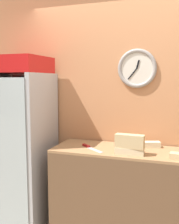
# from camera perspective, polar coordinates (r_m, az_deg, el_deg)

# --- Properties ---
(wall_back) EXTENTS (5.20, 0.10, 2.70)m
(wall_back) POSITION_cam_1_polar(r_m,az_deg,el_deg) (2.98, 10.24, 1.30)
(wall_back) COLOR tan
(wall_back) RESTS_ON ground_plane
(prep_counter) EXTENTS (1.60, 0.57, 0.94)m
(prep_counter) POSITION_cam_1_polar(r_m,az_deg,el_deg) (2.89, 8.82, -17.16)
(prep_counter) COLOR brown
(prep_counter) RESTS_ON ground_plane
(beverage_cooler) EXTENTS (0.67, 0.65, 1.90)m
(beverage_cooler) POSITION_cam_1_polar(r_m,az_deg,el_deg) (3.18, -14.46, -4.37)
(beverage_cooler) COLOR #B2B7BC
(beverage_cooler) RESTS_ON ground_plane
(sandwich_stack_bottom) EXTENTS (0.28, 0.09, 0.06)m
(sandwich_stack_bottom) POSITION_cam_1_polar(r_m,az_deg,el_deg) (2.57, 8.70, -8.39)
(sandwich_stack_bottom) COLOR beige
(sandwich_stack_bottom) RESTS_ON prep_counter
(sandwich_stack_middle) EXTENTS (0.28, 0.10, 0.06)m
(sandwich_stack_middle) POSITION_cam_1_polar(r_m,az_deg,el_deg) (2.55, 8.73, -7.00)
(sandwich_stack_middle) COLOR tan
(sandwich_stack_middle) RESTS_ON sandwich_stack_bottom
(sandwich_stack_top) EXTENTS (0.28, 0.10, 0.06)m
(sandwich_stack_top) POSITION_cam_1_polar(r_m,az_deg,el_deg) (2.53, 8.76, -5.58)
(sandwich_stack_top) COLOR tan
(sandwich_stack_top) RESTS_ON sandwich_stack_middle
(sandwich_flat_right) EXTENTS (0.29, 0.18, 0.06)m
(sandwich_flat_right) POSITION_cam_1_polar(r_m,az_deg,el_deg) (2.85, 12.34, -6.95)
(sandwich_flat_right) COLOR beige
(sandwich_flat_right) RESTS_ON prep_counter
(chefs_knife) EXTENTS (0.30, 0.25, 0.02)m
(chefs_knife) POSITION_cam_1_polar(r_m,az_deg,el_deg) (2.77, -0.02, -7.67)
(chefs_knife) COLOR silver
(chefs_knife) RESTS_ON prep_counter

